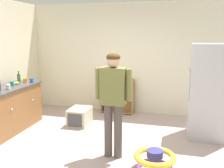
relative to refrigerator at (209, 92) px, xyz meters
The scene contains 14 objects.
ground_plane 2.18m from the refrigerator, 147.23° to the right, with size 12.00×12.00×0.00m, color #B79E9C.
back_wall 2.14m from the refrigerator, 143.24° to the left, with size 5.20×0.06×2.70m, color silver.
left_side_wall 4.34m from the refrigerator, behind, with size 0.06×2.99×2.70m, color #ECE3C3.
refrigerator is the anchor object (origin of this frame).
bookshelf 2.37m from the refrigerator, 152.39° to the left, with size 0.80×0.28×0.85m.
standing_person 1.97m from the refrigerator, 140.81° to the right, with size 0.57×0.22×1.67m.
baby_walker 1.89m from the refrigerator, 118.79° to the right, with size 0.60×0.60×0.32m.
pet_carrier 2.70m from the refrigerator, behind, with size 0.42×0.55×0.36m.
banana_bunch 3.90m from the refrigerator, behind, with size 0.15×0.16×0.04m.
green_glass_bottle 3.97m from the refrigerator, behind, with size 0.07×0.07×0.25m.
white_cup 3.82m from the refrigerator, 167.89° to the right, with size 0.08×0.08×0.10m, color white.
orange_cup 3.82m from the refrigerator, behind, with size 0.08×0.08×0.10m, color orange.
blue_cup 3.68m from the refrigerator, behind, with size 0.08×0.08×0.10m, color blue.
teal_cup 3.90m from the refrigerator, behind, with size 0.08×0.08×0.10m, color teal.
Camera 1 is at (1.10, -3.84, 1.94)m, focal length 40.60 mm.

